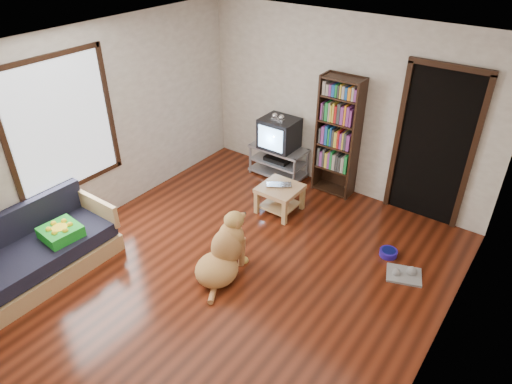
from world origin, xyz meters
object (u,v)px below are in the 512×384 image
Objects in this scene: laptop at (279,187)px; dog_bowl at (388,253)px; bookshelf at (338,131)px; dog at (224,254)px; coffee_table at (280,194)px; grey_rag at (404,275)px; tv_stand at (278,160)px; crt_tv at (280,133)px; green_cushion at (61,232)px; sofa at (38,255)px.

laptop reaches higher than dog_bowl.
dog is at bearing -93.58° from bookshelf.
coffee_table is (-0.00, 0.03, -0.13)m from laptop.
dog is (-1.76, -1.21, 0.27)m from grey_rag.
crt_tv is at bearing 90.00° from tv_stand.
grey_rag is at bearing 34.56° from dog.
laptop is at bearing 64.23° from green_cushion.
green_cushion is 0.23× the size of sofa.
grey_rag is 2.00m from coffee_table.
green_cushion is 3.49m from crt_tv.
crt_tv is at bearing 108.53° from dog.
green_cushion is 0.23× the size of bookshelf.
green_cushion is 3.99m from dog_bowl.
sofa is at bearing -104.93° from crt_tv.
dog is (-0.15, -2.45, -0.71)m from bookshelf.
green_cushion is 0.38m from sofa.
crt_tv reaches higher than sofa.
sofa is (-1.92, -3.72, -0.74)m from bookshelf.
tv_stand is (0.85, 3.35, -0.22)m from green_cushion.
coffee_table is 0.58× the size of dog.
laptop reaches higher than grey_rag.
grey_rag is at bearing -37.54° from bookshelf.
tv_stand is 0.50× the size of bookshelf.
green_cushion reaches higher than dog_bowl.
grey_rag is 0.22× the size of bookshelf.
tv_stand is at bearing 108.69° from dog.
bookshelf is (1.80, 3.44, 0.51)m from green_cushion.
bookshelf reaches higher than coffee_table.
crt_tv reaches higher than green_cushion.
crt_tv is 0.32× the size of bookshelf.
tv_stand is 2.49m from dog.
sofa is 3.27× the size of coffee_table.
sofa is (-0.97, -3.65, -0.48)m from crt_tv.
tv_stand is 0.95× the size of dog.
green_cushion is 0.74× the size of coffee_table.
dog_bowl is 4.24m from sofa.
crt_tv reaches higher than dog_bowl.
laptop is 3.16m from sofa.
crt_tv reaches higher than tv_stand.
dog_bowl reaches higher than grey_rag.
sofa is (-3.53, -2.49, 0.25)m from grey_rag.
dog_bowl is at bearing -35.03° from laptop.
tv_stand is 0.50× the size of sofa.
grey_rag is 4.33m from sofa.
laptop is 0.19× the size of bookshelf.
dog_bowl is 0.55× the size of grey_rag.
coffee_table is (0.59, -0.86, 0.01)m from tv_stand.
coffee_table is at bearing -56.00° from crt_tv.
bookshelf reaches higher than dog_bowl.
dog is (0.80, -2.35, 0.02)m from tv_stand.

